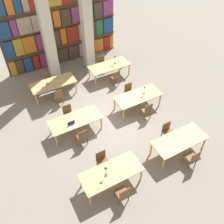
# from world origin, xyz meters

# --- Properties ---
(ground_plane) EXTENTS (40.00, 40.00, 0.00)m
(ground_plane) POSITION_xyz_m (0.00, 0.00, 0.00)
(ground_plane) COLOR gray
(bookshelf_bank) EXTENTS (6.61, 0.35, 5.50)m
(bookshelf_bank) POSITION_xyz_m (0.00, 5.59, 2.67)
(bookshelf_bank) COLOR brown
(bookshelf_bank) RESTS_ON ground_plane
(pillar_left) EXTENTS (0.51, 0.51, 6.00)m
(pillar_left) POSITION_xyz_m (-1.06, 4.39, 3.00)
(pillar_left) COLOR silver
(pillar_left) RESTS_ON ground_plane
(pillar_center) EXTENTS (0.51, 0.51, 6.00)m
(pillar_center) POSITION_xyz_m (1.06, 4.39, 3.00)
(pillar_center) COLOR silver
(pillar_center) RESTS_ON ground_plane
(reading_table_0) EXTENTS (2.23, 0.96, 0.74)m
(reading_table_0) POSITION_xyz_m (-1.51, -3.00, 0.67)
(reading_table_0) COLOR tan
(reading_table_0) RESTS_ON ground_plane
(chair_0) EXTENTS (0.42, 0.40, 0.87)m
(chair_0) POSITION_xyz_m (-1.48, -3.77, 0.47)
(chair_0) COLOR brown
(chair_0) RESTS_ON ground_plane
(chair_1) EXTENTS (0.42, 0.40, 0.87)m
(chair_1) POSITION_xyz_m (-1.48, -2.23, 0.47)
(chair_1) COLOR brown
(chair_1) RESTS_ON ground_plane
(desk_lamp_0) EXTENTS (0.14, 0.14, 0.50)m
(desk_lamp_0) POSITION_xyz_m (-1.73, -3.02, 1.08)
(desk_lamp_0) COLOR brown
(desk_lamp_0) RESTS_ON reading_table_0
(reading_table_1) EXTENTS (2.23, 0.96, 0.74)m
(reading_table_1) POSITION_xyz_m (1.55, -3.01, 0.67)
(reading_table_1) COLOR tan
(reading_table_1) RESTS_ON ground_plane
(chair_2) EXTENTS (0.42, 0.40, 0.87)m
(chair_2) POSITION_xyz_m (1.59, -3.77, 0.47)
(chair_2) COLOR brown
(chair_2) RESTS_ON ground_plane
(chair_3) EXTENTS (0.42, 0.40, 0.87)m
(chair_3) POSITION_xyz_m (1.59, -2.24, 0.47)
(chair_3) COLOR brown
(chair_3) RESTS_ON ground_plane
(reading_table_2) EXTENTS (2.23, 0.96, 0.74)m
(reading_table_2) POSITION_xyz_m (-1.63, -0.00, 0.67)
(reading_table_2) COLOR tan
(reading_table_2) RESTS_ON ground_plane
(chair_4) EXTENTS (0.42, 0.40, 0.87)m
(chair_4) POSITION_xyz_m (-1.67, -0.77, 0.47)
(chair_4) COLOR brown
(chair_4) RESTS_ON ground_plane
(chair_5) EXTENTS (0.42, 0.40, 0.87)m
(chair_5) POSITION_xyz_m (-1.67, 0.76, 0.47)
(chair_5) COLOR brown
(chair_5) RESTS_ON ground_plane
(laptop) EXTENTS (0.32, 0.22, 0.21)m
(laptop) POSITION_xyz_m (-1.88, -0.29, 0.78)
(laptop) COLOR silver
(laptop) RESTS_ON reading_table_2
(reading_table_3) EXTENTS (2.23, 0.96, 0.74)m
(reading_table_3) POSITION_xyz_m (1.56, 0.01, 0.67)
(reading_table_3) COLOR tan
(reading_table_3) RESTS_ON ground_plane
(chair_6) EXTENTS (0.42, 0.40, 0.87)m
(chair_6) POSITION_xyz_m (1.56, -0.76, 0.47)
(chair_6) COLOR brown
(chair_6) RESTS_ON ground_plane
(chair_7) EXTENTS (0.42, 0.40, 0.87)m
(chair_7) POSITION_xyz_m (1.56, 0.77, 0.47)
(chair_7) COLOR brown
(chair_7) RESTS_ON ground_plane
(desk_lamp_1) EXTENTS (0.14, 0.14, 0.44)m
(desk_lamp_1) POSITION_xyz_m (1.89, -0.00, 1.04)
(desk_lamp_1) COLOR brown
(desk_lamp_1) RESTS_ON reading_table_3
(reading_table_4) EXTENTS (2.23, 0.96, 0.74)m
(reading_table_4) POSITION_xyz_m (-1.61, 2.88, 0.67)
(reading_table_4) COLOR tan
(reading_table_4) RESTS_ON ground_plane
(chair_8) EXTENTS (0.42, 0.40, 0.87)m
(chair_8) POSITION_xyz_m (-1.65, 2.12, 0.47)
(chair_8) COLOR brown
(chair_8) RESTS_ON ground_plane
(chair_9) EXTENTS (0.42, 0.40, 0.87)m
(chair_9) POSITION_xyz_m (-1.65, 3.65, 0.47)
(chair_9) COLOR brown
(chair_9) RESTS_ON ground_plane
(desk_lamp_2) EXTENTS (0.14, 0.14, 0.48)m
(desk_lamp_2) POSITION_xyz_m (-1.88, 2.93, 1.06)
(desk_lamp_2) COLOR brown
(desk_lamp_2) RESTS_ON reading_table_4
(reading_table_5) EXTENTS (2.23, 0.96, 0.74)m
(reading_table_5) POSITION_xyz_m (1.56, 2.87, 0.67)
(reading_table_5) COLOR tan
(reading_table_5) RESTS_ON ground_plane
(chair_10) EXTENTS (0.42, 0.40, 0.87)m
(chair_10) POSITION_xyz_m (1.52, 2.11, 0.47)
(chair_10) COLOR brown
(chair_10) RESTS_ON ground_plane
(chair_11) EXTENTS (0.42, 0.40, 0.87)m
(chair_11) POSITION_xyz_m (1.52, 3.64, 0.47)
(chair_11) COLOR brown
(chair_11) RESTS_ON ground_plane
(desk_lamp_3) EXTENTS (0.14, 0.14, 0.49)m
(desk_lamp_3) POSITION_xyz_m (1.93, 2.90, 1.07)
(desk_lamp_3) COLOR brown
(desk_lamp_3) RESTS_ON reading_table_5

